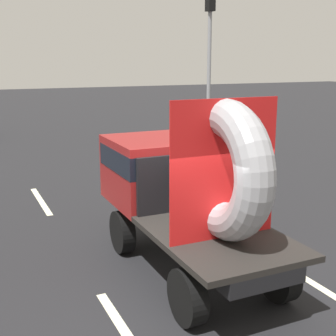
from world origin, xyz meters
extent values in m
plane|color=black|center=(0.00, 0.00, 0.00)|extent=(120.00, 120.00, 0.00)
cylinder|color=black|center=(-0.76, 2.29, 0.44)|extent=(0.28, 0.89, 0.89)
cylinder|color=black|center=(0.94, 2.29, 0.44)|extent=(0.28, 0.89, 0.89)
cylinder|color=black|center=(-0.76, -0.68, 0.44)|extent=(0.28, 0.89, 0.89)
cylinder|color=black|center=(0.94, -0.68, 0.44)|extent=(0.28, 0.89, 0.89)
cube|color=black|center=(0.09, 0.86, 0.88)|extent=(1.30, 4.80, 0.25)
cube|color=maroon|center=(0.09, 2.29, 1.68)|extent=(2.00, 1.95, 1.35)
cube|color=black|center=(0.09, 2.24, 1.98)|extent=(2.02, 1.85, 0.44)
cube|color=black|center=(0.09, -0.11, 1.06)|extent=(2.00, 2.85, 0.10)
cube|color=black|center=(0.09, 1.26, 1.66)|extent=(1.80, 0.08, 1.10)
torus|color=#9E9EA3|center=(0.09, -0.26, 2.23)|extent=(0.60, 2.25, 2.25)
cube|color=red|center=(0.09, -0.26, 2.23)|extent=(1.90, 0.03, 2.25)
cylinder|color=gray|center=(6.05, 10.73, 2.91)|extent=(0.16, 0.16, 5.83)
cube|color=beige|center=(-1.71, 6.64, 0.00)|extent=(0.16, 2.78, 0.01)
cube|color=beige|center=(1.89, -0.89, 0.00)|extent=(0.16, 2.46, 0.01)
cube|color=beige|center=(1.89, 7.23, 0.00)|extent=(0.16, 2.61, 0.01)
camera|label=1|loc=(-3.67, -6.29, 3.93)|focal=49.27mm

